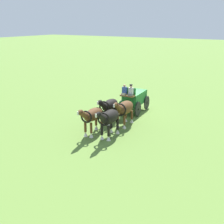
% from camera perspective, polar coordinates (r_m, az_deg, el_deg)
% --- Properties ---
extents(ground_plane, '(220.00, 220.00, 0.00)m').
position_cam_1_polar(ground_plane, '(25.70, 4.48, 0.14)').
color(ground_plane, olive).
extents(show_wagon, '(5.72, 1.90, 2.81)m').
position_cam_1_polar(show_wagon, '(25.21, 4.40, 2.68)').
color(show_wagon, '#236B2D').
rests_on(show_wagon, ground).
extents(draft_horse_rear_near, '(3.15, 1.17, 2.23)m').
position_cam_1_polar(draft_horse_rear_near, '(21.80, 2.49, 0.68)').
color(draft_horse_rear_near, brown).
rests_on(draft_horse_rear_near, ground).
extents(draft_horse_rear_off, '(3.14, 1.07, 2.25)m').
position_cam_1_polar(draft_horse_rear_off, '(22.32, -0.57, 1.15)').
color(draft_horse_rear_off, black).
rests_on(draft_horse_rear_off, ground).
extents(draft_horse_lead_near, '(3.08, 1.11, 2.27)m').
position_cam_1_polar(draft_horse_lead_near, '(19.55, -0.61, -1.23)').
color(draft_horse_lead_near, black).
rests_on(draft_horse_lead_near, ground).
extents(draft_horse_lead_off, '(3.21, 1.05, 2.24)m').
position_cam_1_polar(draft_horse_lead_off, '(20.14, -3.93, -0.76)').
color(draft_horse_lead_off, brown).
rests_on(draft_horse_lead_off, ground).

